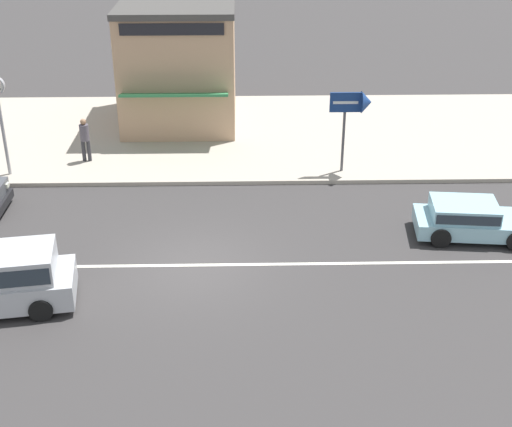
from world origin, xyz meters
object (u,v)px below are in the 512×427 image
object	(u,v)px
hatchback_pale_blue_3	(471,218)
arrow_signboard	(361,105)
pedestrian_mid_kerb	(85,137)
shopfront_corner_warung	(180,62)

from	to	relation	value
hatchback_pale_blue_3	arrow_signboard	distance (m)	5.85
hatchback_pale_blue_3	arrow_signboard	bearing A→B (deg)	119.93
hatchback_pale_blue_3	pedestrian_mid_kerb	size ratio (longest dim) A/B	2.30
arrow_signboard	pedestrian_mid_kerb	size ratio (longest dim) A/B	1.81
arrow_signboard	pedestrian_mid_kerb	xyz separation A→B (m)	(-10.00, 1.18, -1.52)
arrow_signboard	pedestrian_mid_kerb	distance (m)	10.18
shopfront_corner_warung	pedestrian_mid_kerb	bearing A→B (deg)	-124.65
shopfront_corner_warung	arrow_signboard	bearing A→B (deg)	-41.02
hatchback_pale_blue_3	shopfront_corner_warung	distance (m)	14.39
hatchback_pale_blue_3	arrow_signboard	xyz separation A→B (m)	(-2.73, 4.75, 2.04)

